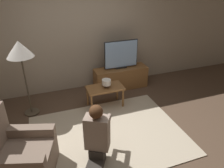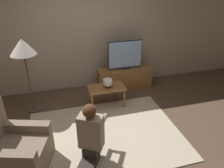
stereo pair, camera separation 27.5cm
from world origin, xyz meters
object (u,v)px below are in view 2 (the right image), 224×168
Objects in this scene: tv at (125,55)px; person_kneeling at (91,135)px; armchair at (14,152)px; floor_lamp at (23,50)px; coffee_table at (106,90)px; table_lamp at (108,83)px.

person_kneeling is (-1.18, -2.04, -0.36)m from tv.
tv is 0.80× the size of armchair.
person_kneeling is at bearing -61.74° from floor_lamp.
table_lamp reaches higher than coffee_table.
person_kneeling is (-0.58, -1.39, 0.10)m from coffee_table.
floor_lamp is 2.02m from person_kneeling.
coffee_table is at bearing 152.91° from table_lamp.
tv is 2.38m from person_kneeling.
coffee_table is 4.12× the size of table_lamp.
floor_lamp is at bearing 169.78° from table_lamp.
armchair is 5.49× the size of table_lamp.
floor_lamp reaches higher than armchair.
armchair is (-2.24, -1.90, -0.53)m from tv.
table_lamp is (1.49, -0.27, -0.73)m from floor_lamp.
tv is 0.54× the size of floor_lamp.
tv is 1.07× the size of coffee_table.
armchair is at bearing -143.48° from table_lamp.
tv reaches higher than person_kneeling.
tv is at bearing 47.11° from coffee_table.
table_lamp is at bearing -131.04° from tv.
floor_lamp is at bearing 170.12° from coffee_table.
coffee_table is 0.50× the size of floor_lamp.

